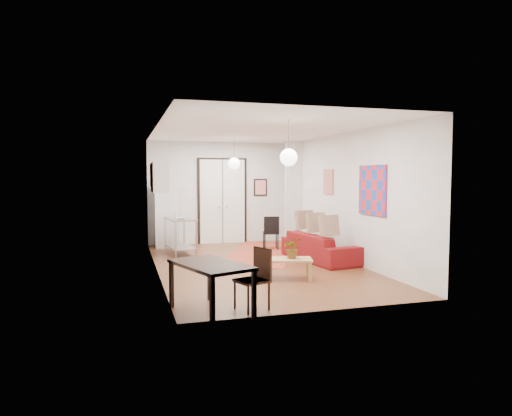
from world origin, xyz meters
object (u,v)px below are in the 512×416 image
object	(u,v)px
dining_chair_far	(250,274)
black_side_chair	(270,229)
fridge	(168,214)
coffee_table	(288,261)
kitchen_counter	(180,231)
dining_table	(211,269)
sofa	(320,247)
dining_chair_near	(250,274)

from	to	relation	value
dining_chair_far	black_side_chair	distance (m)	5.52
fridge	black_side_chair	world-z (taller)	fridge
coffee_table	fridge	world-z (taller)	fridge
kitchen_counter	dining_chair_far	distance (m)	5.02
kitchen_counter	dining_chair_far	xyz separation A→B (m)	(0.42, -5.00, -0.06)
coffee_table	dining_chair_far	bearing A→B (deg)	-126.39
coffee_table	dining_table	xyz separation A→B (m)	(-1.77, -1.67, 0.29)
sofa	fridge	bearing A→B (deg)	37.65
coffee_table	black_side_chair	size ratio (longest dim) A/B	1.13
fridge	dining_chair_far	bearing A→B (deg)	-76.47
fridge	dining_chair_near	xyz separation A→B (m)	(0.60, -6.21, -0.38)
coffee_table	dining_chair_far	world-z (taller)	dining_chair_far
dining_chair_near	black_side_chair	world-z (taller)	dining_chair_near
fridge	dining_chair_far	xyz separation A→B (m)	(0.60, -6.21, -0.38)
sofa	coffee_table	distance (m)	2.08
dining_table	sofa	bearing A→B (deg)	46.02
coffee_table	black_side_chair	xyz separation A→B (m)	(0.81, 3.57, 0.17)
coffee_table	dining_table	size ratio (longest dim) A/B	0.68
dining_table	dining_chair_far	world-z (taller)	dining_chair_far
black_side_chair	sofa	bearing A→B (deg)	116.65
sofa	fridge	size ratio (longest dim) A/B	1.22
kitchen_counter	black_side_chair	distance (m)	2.40
coffee_table	black_side_chair	bearing A→B (deg)	77.24
coffee_table	dining_table	bearing A→B (deg)	-136.62
kitchen_counter	dining_chair_far	bearing A→B (deg)	-93.22
dining_chair_near	dining_chair_far	distance (m)	0.00
sofa	dining_table	bearing A→B (deg)	128.02
fridge	dining_table	world-z (taller)	fridge
coffee_table	black_side_chair	world-z (taller)	black_side_chair
coffee_table	dining_chair_near	size ratio (longest dim) A/B	1.13
coffee_table	kitchen_counter	xyz separation A→B (m)	(-1.58, 3.42, 0.23)
dining_chair_near	dining_chair_far	size ratio (longest dim) A/B	1.00
dining_chair_near	black_side_chair	bearing A→B (deg)	139.65
dining_table	black_side_chair	bearing A→B (deg)	63.83
sofa	dining_chair_far	size ratio (longest dim) A/B	2.46
coffee_table	fridge	bearing A→B (deg)	110.89
dining_chair_far	dining_table	bearing A→B (deg)	-101.15
dining_table	dining_chair_near	distance (m)	0.62
kitchen_counter	dining_chair_far	size ratio (longest dim) A/B	1.39
dining_table	dining_chair_far	distance (m)	0.62
sofa	coffee_table	bearing A→B (deg)	131.10
dining_chair_far	coffee_table	bearing A→B (deg)	124.23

